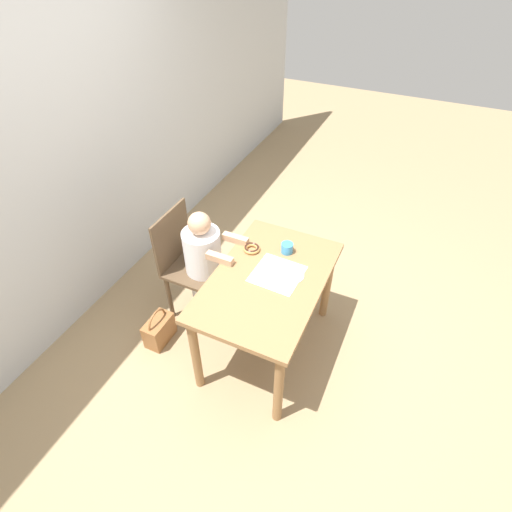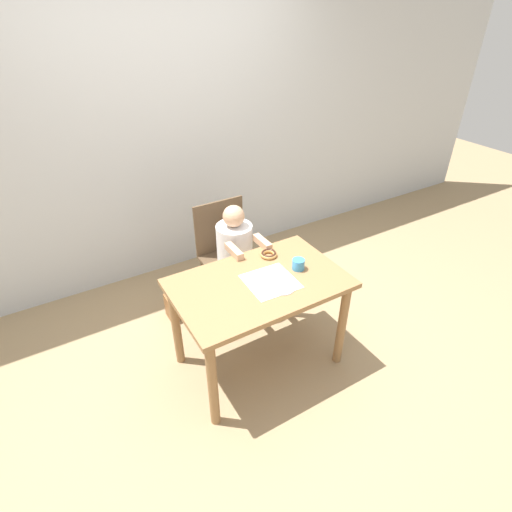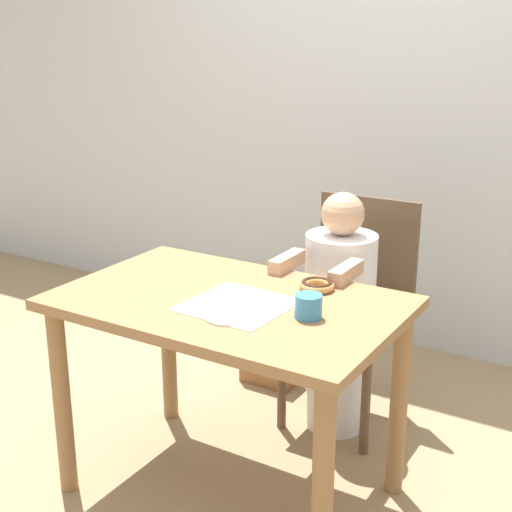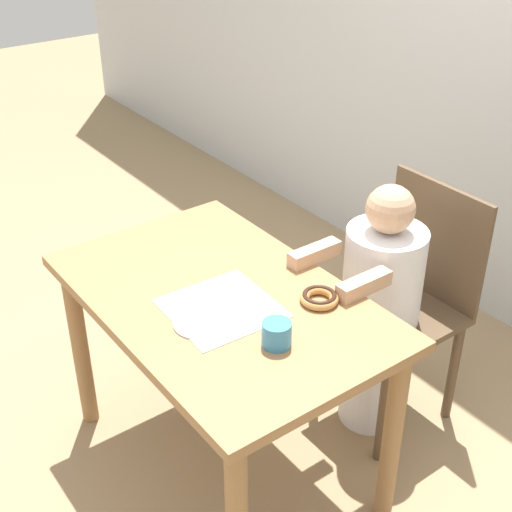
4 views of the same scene
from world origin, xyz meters
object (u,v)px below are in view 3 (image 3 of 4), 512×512
object	(u,v)px
handbag	(270,359)
cup	(308,306)
child_figure	(338,317)
chair	(352,307)
donut	(317,285)

from	to	relation	value
handbag	cup	distance (m)	1.16
child_figure	cup	size ratio (longest dim) A/B	11.64
chair	donut	world-z (taller)	chair
donut	cup	distance (m)	0.25
child_figure	handbag	xyz separation A→B (m)	(-0.42, 0.19, -0.36)
handbag	child_figure	bearing A→B (deg)	-24.38
chair	handbag	size ratio (longest dim) A/B	2.90
chair	donut	bearing A→B (deg)	-80.81
donut	handbag	world-z (taller)	donut
chair	handbag	distance (m)	0.55
cup	donut	bearing A→B (deg)	110.47
chair	child_figure	xyz separation A→B (m)	(-0.00, -0.13, 0.00)
child_figure	donut	distance (m)	0.45
chair	donut	distance (m)	0.55
child_figure	donut	bearing A→B (deg)	-77.67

